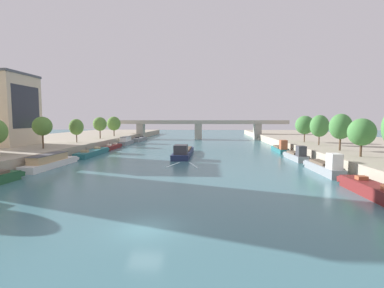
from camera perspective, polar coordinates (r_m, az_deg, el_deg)
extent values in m
plane|color=#42757F|center=(22.06, -9.33, -16.34)|extent=(400.00, 400.00, 0.00)
cube|color=#A89E89|center=(88.54, -28.12, -0.10)|extent=(36.00, 170.00, 2.24)
cube|color=#A89E89|center=(83.99, 29.81, -0.41)|extent=(36.00, 170.00, 2.24)
cube|color=#1E284C|center=(63.58, -1.68, -1.83)|extent=(3.52, 18.36, 1.01)
cube|color=#1E284C|center=(73.00, -1.02, -0.87)|extent=(3.28, 1.23, 0.87)
cube|color=#1E284C|center=(63.52, -1.68, -1.35)|extent=(3.59, 18.36, 0.06)
cube|color=#38383D|center=(57.24, -2.24, -1.09)|extent=(2.60, 3.68, 1.81)
cube|color=black|center=(59.04, -2.06, -0.64)|extent=(2.07, 0.04, 0.51)
cube|color=brown|center=(65.31, -1.54, -0.99)|extent=(2.73, 9.55, 0.36)
cylinder|color=#232328|center=(57.96, -1.66, -1.37)|extent=(0.07, 0.07, 1.10)
cube|color=silver|center=(50.12, 0.25, -4.22)|extent=(2.02, 5.86, 0.03)
cube|color=silver|center=(50.44, -3.85, -4.17)|extent=(1.98, 5.87, 0.03)
cube|color=#235633|center=(45.68, -31.97, -5.00)|extent=(2.42, 1.34, 0.94)
cube|color=silver|center=(53.39, -26.36, -3.65)|extent=(2.77, 13.35, 0.98)
cube|color=silver|center=(59.44, -22.91, -2.61)|extent=(2.46, 1.25, 0.85)
cube|color=silver|center=(53.32, -26.38, -3.10)|extent=(2.82, 13.35, 0.06)
cube|color=tan|center=(52.67, -26.78, -2.53)|extent=(2.24, 8.55, 1.17)
cube|color=#4C4C51|center=(52.60, -26.81, -1.86)|extent=(2.39, 8.81, 0.08)
cylinder|color=#232328|center=(49.68, -28.38, -3.06)|extent=(0.07, 0.07, 1.10)
cube|color=#23666B|center=(67.32, -19.30, -1.70)|extent=(3.11, 14.70, 1.08)
cube|color=#23666B|center=(74.47, -17.22, -0.95)|extent=(2.49, 1.32, 0.91)
cube|color=#23666B|center=(67.26, -19.32, -1.21)|extent=(3.16, 14.70, 0.06)
cube|color=tan|center=(70.23, -18.39, -0.75)|extent=(1.32, 0.95, 0.40)
cube|color=tan|center=(63.44, -20.63, -1.36)|extent=(1.45, 1.15, 0.48)
cylinder|color=#232328|center=(63.00, -20.41, -1.11)|extent=(0.07, 0.07, 1.10)
cube|color=maroon|center=(80.69, -15.58, -0.59)|extent=(2.00, 10.42, 0.96)
cube|color=maroon|center=(85.94, -14.43, -0.17)|extent=(1.75, 1.24, 0.84)
cube|color=maroon|center=(80.64, -15.59, -0.23)|extent=(2.04, 10.42, 0.06)
cube|color=beige|center=(82.79, -15.10, 0.07)|extent=(0.93, 0.92, 0.40)
cube|color=beige|center=(77.87, -16.26, -0.22)|extent=(1.02, 1.12, 0.48)
cylinder|color=#232328|center=(77.56, -16.12, -0.01)|extent=(0.07, 0.07, 1.10)
cube|color=gray|center=(93.28, -13.01, 0.23)|extent=(2.48, 10.34, 1.10)
cube|color=gray|center=(98.57, -12.17, 0.56)|extent=(2.17, 1.28, 0.92)
cube|color=gray|center=(93.24, -13.02, 0.59)|extent=(2.53, 10.34, 0.06)
cube|color=white|center=(92.69, -13.11, 1.00)|extent=(2.00, 6.63, 1.35)
cube|color=#4C4C51|center=(92.65, -13.12, 1.44)|extent=(2.14, 6.83, 0.08)
cylinder|color=#232328|center=(90.14, -13.34, 0.80)|extent=(0.07, 0.07, 1.10)
cube|color=gray|center=(107.93, -10.38, 0.92)|extent=(2.37, 12.84, 1.19)
cube|color=gray|center=(114.47, -9.54, 1.22)|extent=(2.17, 1.27, 0.96)
cube|color=gray|center=(107.88, -10.38, 1.25)|extent=(2.42, 12.84, 0.06)
cube|color=#38383D|center=(110.60, -10.02, 1.47)|extent=(1.14, 0.91, 0.40)
cube|color=#38383D|center=(104.40, -10.87, 1.27)|extent=(1.26, 1.11, 0.48)
cylinder|color=#232328|center=(104.05, -10.73, 1.43)|extent=(0.07, 0.07, 1.10)
cube|color=maroon|center=(35.33, 32.40, -7.85)|extent=(2.28, 10.00, 1.26)
cube|color=maroon|center=(39.93, 28.63, -6.10)|extent=(2.08, 1.28, 1.00)
cube|color=maroon|center=(35.20, 32.45, -6.80)|extent=(2.32, 10.00, 0.06)
cube|color=#9E5133|center=(37.04, 30.79, -5.81)|extent=(1.10, 0.91, 0.40)
cube|color=gray|center=(47.06, 24.77, -4.56)|extent=(2.12, 10.49, 1.19)
cube|color=gray|center=(52.20, 22.49, -3.45)|extent=(1.90, 1.27, 0.96)
cube|color=gray|center=(46.97, 24.80, -3.80)|extent=(2.16, 10.49, 0.06)
cube|color=white|center=(43.58, 26.59, -3.09)|extent=(1.52, 2.11, 2.10)
cube|color=black|center=(44.50, 26.06, -2.50)|extent=(1.19, 0.05, 0.59)
cube|color=brown|center=(47.90, 24.34, -3.37)|extent=(1.62, 5.46, 0.36)
cylinder|color=#232328|center=(44.15, 26.71, -3.65)|extent=(0.07, 0.07, 1.10)
cube|color=gray|center=(60.13, 19.96, -2.48)|extent=(2.28, 9.12, 1.08)
cube|color=gray|center=(64.73, 18.60, -1.83)|extent=(1.90, 1.30, 0.91)
cube|color=gray|center=(60.06, 19.98, -1.93)|extent=(2.32, 9.12, 0.06)
cube|color=#38383D|center=(57.06, 20.98, -1.32)|extent=(1.53, 1.86, 1.91)
cube|color=black|center=(57.89, 20.69, -0.94)|extent=(1.17, 0.07, 0.53)
cube|color=brown|center=(60.89, 19.71, -1.64)|extent=(1.69, 4.76, 0.36)
cylinder|color=#232328|center=(57.54, 21.13, -1.68)|extent=(0.07, 0.07, 1.10)
cube|color=#23666B|center=(74.09, 17.11, -1.13)|extent=(2.20, 10.96, 0.90)
cube|color=#23666B|center=(79.74, 16.22, -0.62)|extent=(1.92, 1.24, 0.81)
cube|color=#23666B|center=(74.05, 17.12, -0.76)|extent=(2.24, 10.96, 0.06)
cube|color=#9E5133|center=(70.34, 17.79, -0.14)|extent=(1.54, 2.21, 2.20)
cube|color=black|center=(71.38, 17.60, 0.20)|extent=(1.20, 0.05, 0.62)
cube|color=brown|center=(75.09, 16.94, -0.51)|extent=(1.66, 5.71, 0.36)
cylinder|color=#232328|center=(70.88, 17.93, -0.55)|extent=(0.07, 0.07, 1.10)
cylinder|color=brown|center=(63.94, -27.65, 0.74)|extent=(0.32, 0.32, 3.40)
ellipsoid|color=#568438|center=(63.83, -27.75, 3.18)|extent=(3.71, 3.71, 3.74)
cylinder|color=brown|center=(77.17, -22.07, 1.33)|extent=(0.25, 0.25, 2.78)
ellipsoid|color=#568438|center=(77.07, -22.13, 3.18)|extent=(3.52, 3.52, 4.00)
cylinder|color=brown|center=(90.46, -17.90, 2.08)|extent=(0.32, 0.32, 3.26)
ellipsoid|color=#568438|center=(90.37, -17.95, 3.83)|extent=(4.04, 4.04, 4.12)
cylinder|color=brown|center=(102.67, -15.33, 2.38)|extent=(0.34, 0.34, 3.01)
ellipsoid|color=#568438|center=(102.60, -15.36, 3.96)|extent=(4.59, 4.59, 4.82)
cylinder|color=brown|center=(51.16, 30.69, -0.71)|extent=(0.34, 0.34, 2.66)
ellipsoid|color=#427F3D|center=(51.01, 30.81, 2.07)|extent=(4.03, 4.03, 4.20)
cylinder|color=brown|center=(59.49, 27.48, 0.36)|extent=(0.34, 0.34, 3.16)
ellipsoid|color=#427F3D|center=(59.36, 27.59, 3.13)|extent=(4.00, 4.00, 4.69)
cylinder|color=brown|center=(70.02, 24.05, 1.01)|extent=(0.27, 0.27, 2.96)
ellipsoid|color=#427F3D|center=(69.90, 24.13, 3.32)|extent=(4.08, 4.08, 4.89)
cylinder|color=brown|center=(77.82, 21.56, 1.49)|extent=(0.27, 0.27, 3.08)
ellipsoid|color=#427F3D|center=(77.72, 21.62, 3.56)|extent=(4.63, 4.63, 4.64)
cube|color=beige|center=(75.89, -33.74, 5.56)|extent=(11.28, 11.63, 15.36)
cube|color=#4C515B|center=(76.51, -34.03, 11.50)|extent=(11.62, 11.98, 0.50)
cube|color=#232833|center=(72.64, -30.20, 6.40)|extent=(0.04, 9.30, 9.21)
cube|color=#ADA899|center=(116.28, 1.28, 4.18)|extent=(71.65, 4.40, 0.60)
cube|color=#ADA899|center=(114.27, 1.24, 4.54)|extent=(71.65, 0.30, 0.90)
cube|color=#ADA899|center=(118.27, 1.32, 4.55)|extent=(71.65, 0.30, 0.90)
cube|color=#ADA899|center=(119.72, -10.21, 2.50)|extent=(2.80, 3.60, 6.17)
cube|color=#ADA899|center=(116.37, 1.27, 2.51)|extent=(2.80, 3.60, 6.17)
cube|color=#ADA899|center=(117.84, 12.94, 2.42)|extent=(2.80, 3.60, 6.17)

